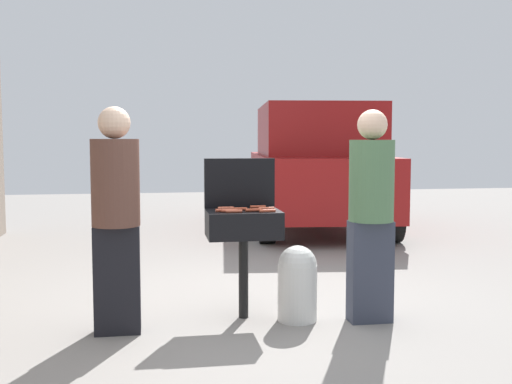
{
  "coord_description": "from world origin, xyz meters",
  "views": [
    {
      "loc": [
        -0.89,
        -5.12,
        1.47
      ],
      "look_at": [
        0.02,
        0.32,
        1.0
      ],
      "focal_mm": 43.13,
      "sensor_mm": 36.0,
      "label": 1
    }
  ],
  "objects": [
    {
      "name": "hot_dog_7",
      "position": [
        0.02,
        -0.18,
        0.91
      ],
      "size": [
        0.13,
        0.03,
        0.03
      ],
      "primitive_type": "cylinder",
      "rotation": [
        0.0,
        1.57,
        0.01
      ],
      "color": "#C6593D",
      "rests_on": "bbq_grill"
    },
    {
      "name": "hot_dog_1",
      "position": [
        -0.0,
        -0.34,
        0.91
      ],
      "size": [
        0.13,
        0.04,
        0.03
      ],
      "primitive_type": "cylinder",
      "rotation": [
        0.0,
        1.57,
        0.07
      ],
      "color": "#B74C33",
      "rests_on": "bbq_grill"
    },
    {
      "name": "hot_dog_0",
      "position": [
        -0.3,
        -0.28,
        0.91
      ],
      "size": [
        0.13,
        0.03,
        0.03
      ],
      "primitive_type": "cylinder",
      "rotation": [
        0.0,
        1.57,
        0.06
      ],
      "color": "#B74C33",
      "rests_on": "bbq_grill"
    },
    {
      "name": "person_left",
      "position": [
        -1.17,
        -0.42,
        0.93
      ],
      "size": [
        0.36,
        0.36,
        1.72
      ],
      "rotation": [
        0.0,
        0.0,
        0.2
      ],
      "color": "black",
      "rests_on": "ground"
    },
    {
      "name": "hot_dog_8",
      "position": [
        -0.21,
        -0.18,
        0.91
      ],
      "size": [
        0.13,
        0.03,
        0.03
      ],
      "primitive_type": "cylinder",
      "rotation": [
        0.0,
        1.57,
        0.04
      ],
      "color": "#AD4228",
      "rests_on": "bbq_grill"
    },
    {
      "name": "grill_lid_open",
      "position": [
        -0.17,
        0.04,
        1.1
      ],
      "size": [
        0.6,
        0.05,
        0.42
      ],
      "primitive_type": "cube",
      "color": "black",
      "rests_on": "bbq_grill"
    },
    {
      "name": "hot_dog_6",
      "position": [
        -0.1,
        -0.27,
        0.91
      ],
      "size": [
        0.13,
        0.04,
        0.03
      ],
      "primitive_type": "cylinder",
      "rotation": [
        0.0,
        1.57,
        0.07
      ],
      "color": "#AD4228",
      "rests_on": "bbq_grill"
    },
    {
      "name": "bbq_grill",
      "position": [
        -0.17,
        -0.18,
        0.75
      ],
      "size": [
        0.6,
        0.44,
        0.89
      ],
      "color": "black",
      "rests_on": "ground"
    },
    {
      "name": "hot_dog_4",
      "position": [
        -0.31,
        -0.1,
        0.91
      ],
      "size": [
        0.13,
        0.03,
        0.03
      ],
      "primitive_type": "cylinder",
      "rotation": [
        0.0,
        1.57,
        0.06
      ],
      "color": "#C6593D",
      "rests_on": "bbq_grill"
    },
    {
      "name": "hot_dog_5",
      "position": [
        -0.03,
        -0.05,
        0.91
      ],
      "size": [
        0.13,
        0.03,
        0.03
      ],
      "primitive_type": "cylinder",
      "rotation": [
        0.0,
        1.57,
        -0.04
      ],
      "color": "#AD4228",
      "rests_on": "bbq_grill"
    },
    {
      "name": "propane_tank",
      "position": [
        0.25,
        -0.34,
        0.32
      ],
      "size": [
        0.32,
        0.32,
        0.62
      ],
      "color": "silver",
      "rests_on": "ground"
    },
    {
      "name": "person_right",
      "position": [
        0.82,
        -0.45,
        0.93
      ],
      "size": [
        0.36,
        0.36,
        1.71
      ],
      "rotation": [
        0.0,
        0.0,
        3.38
      ],
      "color": "#333847",
      "rests_on": "ground"
    },
    {
      "name": "hot_dog_3",
      "position": [
        -0.27,
        -0.33,
        0.91
      ],
      "size": [
        0.13,
        0.04,
        0.03
      ],
      "primitive_type": "cylinder",
      "rotation": [
        0.0,
        1.57,
        -0.11
      ],
      "color": "#C6593D",
      "rests_on": "bbq_grill"
    },
    {
      "name": "ground_plane",
      "position": [
        0.0,
        0.0,
        0.0
      ],
      "size": [
        24.0,
        24.0,
        0.0
      ],
      "primitive_type": "plane",
      "color": "gray"
    },
    {
      "name": "parked_minivan",
      "position": [
        1.74,
        4.75,
        1.03
      ],
      "size": [
        2.42,
        4.58,
        2.02
      ],
      "rotation": [
        0.0,
        0.0,
        3.03
      ],
      "color": "maroon",
      "rests_on": "ground"
    },
    {
      "name": "hot_dog_2",
      "position": [
        -0.34,
        -0.25,
        0.91
      ],
      "size": [
        0.13,
        0.03,
        0.03
      ],
      "primitive_type": "cylinder",
      "rotation": [
        0.0,
        1.57,
        0.07
      ],
      "color": "#B74C33",
      "rests_on": "bbq_grill"
    }
  ]
}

